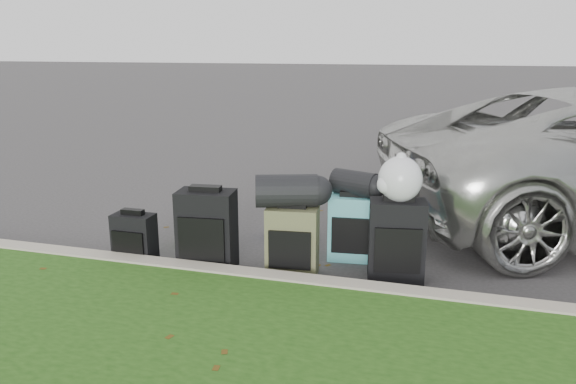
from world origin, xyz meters
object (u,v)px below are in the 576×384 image
(suitcase_small_black, at_px, (135,239))
(suitcase_large_black_right, at_px, (397,241))
(suitcase_teal, at_px, (352,228))
(tote_green, at_px, (196,231))
(suitcase_large_black_left, at_px, (207,230))
(suitcase_olive, at_px, (292,241))
(tote_navy, at_px, (282,223))

(suitcase_small_black, xyz_separation_m, suitcase_large_black_right, (2.42, 0.31, 0.12))
(suitcase_teal, relative_size, tote_green, 2.15)
(suitcase_small_black, bearing_deg, suitcase_large_black_left, 6.54)
(suitcase_small_black, xyz_separation_m, suitcase_olive, (1.51, 0.17, 0.07))
(suitcase_small_black, distance_m, tote_green, 0.73)
(suitcase_small_black, xyz_separation_m, suitcase_large_black_left, (0.71, 0.08, 0.13))
(suitcase_small_black, relative_size, tote_green, 1.66)
(tote_green, bearing_deg, tote_navy, 13.12)
(suitcase_teal, height_order, suitcase_large_black_right, suitcase_large_black_right)
(suitcase_large_black_left, xyz_separation_m, suitcase_teal, (1.25, 0.61, -0.06))
(suitcase_olive, relative_size, suitcase_large_black_right, 0.87)
(suitcase_large_black_left, distance_m, suitcase_olive, 0.80)
(suitcase_large_black_right, xyz_separation_m, tote_green, (-2.10, 0.33, -0.21))
(suitcase_large_black_left, bearing_deg, tote_navy, 61.91)
(suitcase_teal, xyz_separation_m, tote_green, (-1.63, -0.04, -0.17))
(suitcase_small_black, distance_m, suitcase_teal, 2.08)
(suitcase_large_black_left, relative_size, suitcase_teal, 1.18)
(suitcase_teal, distance_m, tote_navy, 0.95)
(suitcase_large_black_left, xyz_separation_m, suitcase_large_black_right, (1.71, 0.23, -0.01))
(tote_green, height_order, tote_navy, tote_navy)
(suitcase_large_black_left, height_order, tote_green, suitcase_large_black_left)
(suitcase_small_black, bearing_deg, suitcase_teal, 19.31)
(tote_green, bearing_deg, suitcase_large_black_left, -72.63)
(suitcase_large_black_left, relative_size, suitcase_large_black_right, 1.03)
(suitcase_large_black_right, height_order, tote_navy, suitcase_large_black_right)
(tote_green, bearing_deg, suitcase_small_black, -133.94)
(suitcase_large_black_left, height_order, tote_navy, suitcase_large_black_left)
(suitcase_large_black_right, bearing_deg, tote_navy, 138.76)
(suitcase_teal, distance_m, tote_green, 1.64)
(suitcase_small_black, relative_size, tote_navy, 1.49)
(suitcase_small_black, relative_size, suitcase_large_black_right, 0.68)
(suitcase_large_black_right, bearing_deg, suitcase_teal, 131.33)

